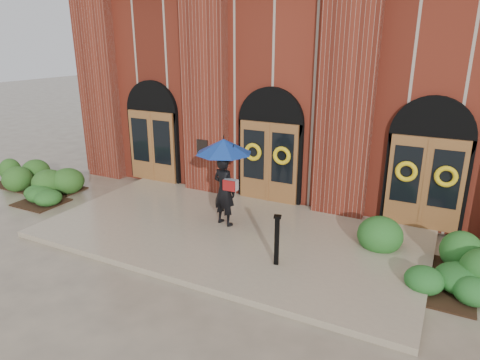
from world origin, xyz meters
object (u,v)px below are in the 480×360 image
Objects in this scene: metal_post at (277,239)px; hedge_wall_right at (444,256)px; hedge_wall_left at (36,176)px; man_with_umbrella at (224,166)px.

metal_post is 3.76m from hedge_wall_right.
hedge_wall_left is 0.95× the size of hedge_wall_right.
man_with_umbrella reaches higher than metal_post.
metal_post reaches higher than hedge_wall_right.
hedge_wall_right is (5.52, 0.16, -1.41)m from man_with_umbrella.
man_with_umbrella is 0.77× the size of hedge_wall_left.
man_with_umbrella is 2.02× the size of metal_post.
hedge_wall_left is at bearing 14.15° from man_with_umbrella.
man_with_umbrella is 0.73× the size of hedge_wall_right.
man_with_umbrella is 7.81m from hedge_wall_left.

